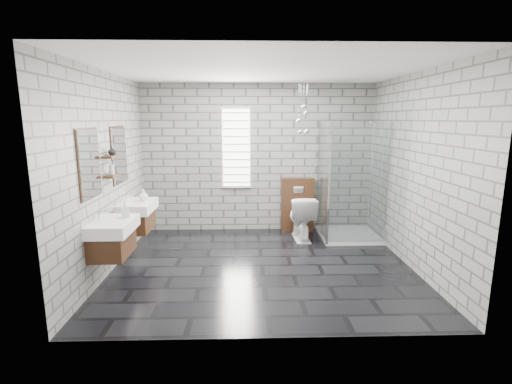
{
  "coord_description": "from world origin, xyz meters",
  "views": [
    {
      "loc": [
        -0.23,
        -5.02,
        2.07
      ],
      "look_at": [
        -0.08,
        0.35,
        1.01
      ],
      "focal_mm": 26.0,
      "sensor_mm": 36.0,
      "label": 1
    }
  ],
  "objects_px": {
    "vanity_right": "(135,208)",
    "cistern_panel": "(297,205)",
    "vanity_left": "(110,228)",
    "toilet": "(301,217)",
    "shower_enclosure": "(345,211)"
  },
  "relations": [
    {
      "from": "vanity_right",
      "to": "toilet",
      "type": "height_order",
      "value": "vanity_right"
    },
    {
      "from": "vanity_left",
      "to": "cistern_panel",
      "type": "xyz_separation_m",
      "value": [
        2.64,
        2.29,
        -0.26
      ]
    },
    {
      "from": "vanity_left",
      "to": "toilet",
      "type": "relative_size",
      "value": 2.04
    },
    {
      "from": "vanity_left",
      "to": "vanity_right",
      "type": "relative_size",
      "value": 1.0
    },
    {
      "from": "vanity_left",
      "to": "shower_enclosure",
      "type": "xyz_separation_m",
      "value": [
        3.41,
        1.77,
        -0.25
      ]
    },
    {
      "from": "cistern_panel",
      "to": "toilet",
      "type": "bearing_deg",
      "value": -90.0
    },
    {
      "from": "vanity_left",
      "to": "toilet",
      "type": "distance_m",
      "value": 3.22
    },
    {
      "from": "vanity_right",
      "to": "toilet",
      "type": "distance_m",
      "value": 2.77
    },
    {
      "from": "shower_enclosure",
      "to": "vanity_right",
      "type": "bearing_deg",
      "value": -168.16
    },
    {
      "from": "vanity_right",
      "to": "shower_enclosure",
      "type": "xyz_separation_m",
      "value": [
        3.41,
        0.71,
        -0.25
      ]
    },
    {
      "from": "cistern_panel",
      "to": "toilet",
      "type": "relative_size",
      "value": 1.3
    },
    {
      "from": "vanity_right",
      "to": "cistern_panel",
      "type": "distance_m",
      "value": 2.93
    },
    {
      "from": "cistern_panel",
      "to": "shower_enclosure",
      "type": "height_order",
      "value": "shower_enclosure"
    },
    {
      "from": "vanity_left",
      "to": "toilet",
      "type": "height_order",
      "value": "vanity_left"
    },
    {
      "from": "vanity_left",
      "to": "cistern_panel",
      "type": "distance_m",
      "value": 3.5
    }
  ]
}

